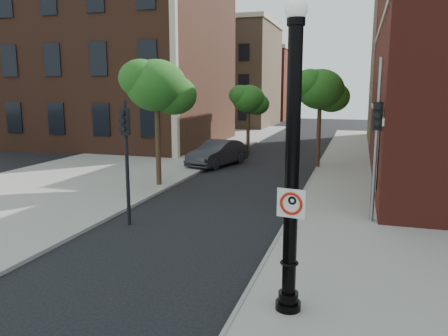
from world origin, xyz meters
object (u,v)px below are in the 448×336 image
(no_parking_sign, at_px, (291,203))
(traffic_signal_left, at_px, (126,142))
(traffic_signal_right, at_px, (376,137))
(lamppost, at_px, (292,178))
(parked_car, at_px, (218,153))

(no_parking_sign, height_order, traffic_signal_left, traffic_signal_left)
(no_parking_sign, height_order, traffic_signal_right, traffic_signal_right)
(traffic_signal_left, bearing_deg, traffic_signal_right, 9.54)
(lamppost, height_order, parked_car, lamppost)
(parked_car, height_order, traffic_signal_left, traffic_signal_left)
(no_parking_sign, distance_m, traffic_signal_left, 7.65)
(no_parking_sign, relative_size, traffic_signal_right, 0.13)
(no_parking_sign, bearing_deg, traffic_signal_left, 152.76)
(no_parking_sign, bearing_deg, parked_car, 121.84)
(no_parking_sign, relative_size, parked_car, 0.12)
(lamppost, height_order, traffic_signal_left, lamppost)
(parked_car, distance_m, traffic_signal_right, 12.87)
(parked_car, bearing_deg, traffic_signal_right, -31.82)
(lamppost, bearing_deg, no_parking_sign, -80.15)
(traffic_signal_right, bearing_deg, parked_car, 123.91)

